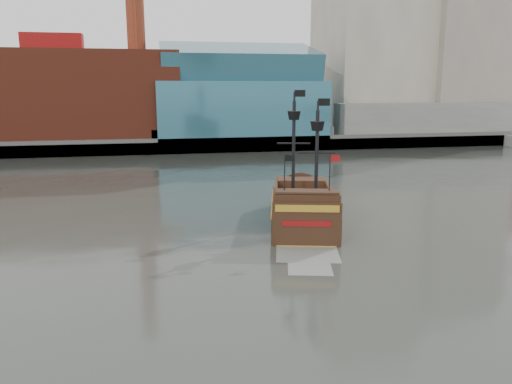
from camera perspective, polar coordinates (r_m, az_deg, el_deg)
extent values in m
plane|color=#252722|center=(25.23, 2.19, -14.46)|extent=(400.00, 400.00, 0.00)
cube|color=slate|center=(114.51, -8.74, 6.80)|extent=(220.00, 60.00, 2.00)
cube|color=#4C4C49|center=(85.18, -7.75, 5.25)|extent=(220.00, 1.00, 2.60)
cube|color=maroon|center=(95.40, -21.81, 10.18)|extent=(42.00, 18.00, 15.00)
cube|color=#2B6275|center=(93.30, -1.95, 9.46)|extent=(30.00, 16.00, 10.00)
cube|color=#BAAF9A|center=(112.41, 13.20, 18.80)|extent=(20.00, 22.00, 46.00)
cube|color=gray|center=(117.05, 22.32, 15.99)|extent=(18.00, 18.00, 38.00)
cube|color=#BAAF9A|center=(132.25, 14.23, 19.00)|extent=(24.00, 20.00, 52.00)
cube|color=slate|center=(103.05, 20.00, 7.88)|extent=(40.00, 6.00, 6.00)
cube|color=#2B6275|center=(93.28, -1.98, 14.37)|extent=(28.00, 14.94, 8.78)
cube|color=black|center=(41.82, 5.35, -2.75)|extent=(7.81, 12.90, 2.61)
cube|color=#4A2D1B|center=(41.47, 5.39, -0.81)|extent=(7.03, 11.61, 0.30)
cube|color=black|center=(46.11, 5.13, 0.95)|extent=(4.72, 3.38, 1.00)
cube|color=black|center=(36.23, 5.78, -1.49)|extent=(5.01, 2.72, 1.81)
cube|color=black|center=(35.75, 5.80, -4.34)|extent=(4.83, 1.44, 4.01)
cube|color=#AF8321|center=(35.20, 5.87, -1.89)|extent=(4.40, 1.18, 0.50)
cube|color=maroon|center=(35.48, 5.83, -3.62)|extent=(3.42, 0.94, 0.40)
cylinder|color=black|center=(42.22, 4.32, 5.04)|extent=(0.34, 0.34, 7.83)
cylinder|color=black|center=(39.07, 6.95, 3.97)|extent=(0.34, 0.34, 7.22)
cone|color=black|center=(41.98, 4.38, 8.72)|extent=(1.34, 1.34, 0.70)
cone|color=black|center=(38.81, 7.04, 7.50)|extent=(1.34, 1.34, 0.70)
cube|color=black|center=(41.93, 5.05, 11.17)|extent=(0.88, 0.25, 0.55)
cube|color=black|center=(38.74, 7.78, 10.15)|extent=(0.88, 0.25, 0.55)
cube|color=gray|center=(34.51, 5.91, -7.03)|extent=(5.02, 4.54, 0.02)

